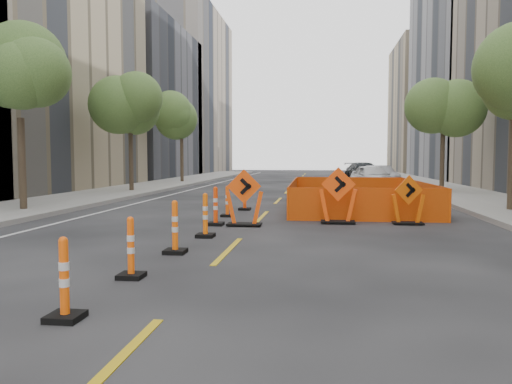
# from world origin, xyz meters

# --- Properties ---
(ground_plane) EXTENTS (140.00, 140.00, 0.00)m
(ground_plane) POSITION_xyz_m (0.00, 0.00, 0.00)
(ground_plane) COLOR black
(sidewalk_left) EXTENTS (4.00, 90.00, 0.15)m
(sidewalk_left) POSITION_xyz_m (-9.00, 12.00, 0.07)
(sidewalk_left) COLOR gray
(sidewalk_left) RESTS_ON ground
(bld_left_d) EXTENTS (12.00, 16.00, 14.00)m
(bld_left_d) POSITION_xyz_m (-17.00, 39.20, 7.00)
(bld_left_d) COLOR #4C4C51
(bld_left_d) RESTS_ON ground
(bld_left_e) EXTENTS (12.00, 20.00, 20.00)m
(bld_left_e) POSITION_xyz_m (-17.00, 55.60, 10.00)
(bld_left_e) COLOR gray
(bld_left_e) RESTS_ON ground
(bld_right_d) EXTENTS (12.00, 18.00, 20.00)m
(bld_right_d) POSITION_xyz_m (17.00, 40.20, 10.00)
(bld_right_d) COLOR gray
(bld_right_d) RESTS_ON ground
(bld_right_e) EXTENTS (12.00, 14.00, 16.00)m
(bld_right_e) POSITION_xyz_m (17.00, 58.60, 8.00)
(bld_right_e) COLOR tan
(bld_right_e) RESTS_ON ground
(tree_l_b) EXTENTS (2.80, 2.80, 5.95)m
(tree_l_b) POSITION_xyz_m (-8.40, 10.00, 4.53)
(tree_l_b) COLOR #382B1E
(tree_l_b) RESTS_ON ground
(tree_l_c) EXTENTS (2.80, 2.80, 5.95)m
(tree_l_c) POSITION_xyz_m (-8.40, 20.00, 4.53)
(tree_l_c) COLOR #382B1E
(tree_l_c) RESTS_ON ground
(tree_l_d) EXTENTS (2.80, 2.80, 5.95)m
(tree_l_d) POSITION_xyz_m (-8.40, 30.00, 4.53)
(tree_l_d) COLOR #382B1E
(tree_l_d) RESTS_ON ground
(tree_r_c) EXTENTS (2.80, 2.80, 5.95)m
(tree_r_c) POSITION_xyz_m (8.40, 22.00, 4.53)
(tree_r_c) COLOR #382B1E
(tree_r_c) RESTS_ON ground
(channelizer_2) EXTENTS (0.40, 0.40, 1.01)m
(channelizer_2) POSITION_xyz_m (-1.11, -0.63, 0.50)
(channelizer_2) COLOR #F6560A
(channelizer_2) RESTS_ON ground
(channelizer_3) EXTENTS (0.39, 0.39, 1.00)m
(channelizer_3) POSITION_xyz_m (-1.11, 1.46, 0.50)
(channelizer_3) COLOR #FF570A
(channelizer_3) RESTS_ON ground
(channelizer_4) EXTENTS (0.43, 0.43, 1.08)m
(channelizer_4) POSITION_xyz_m (-1.01, 3.55, 0.54)
(channelizer_4) COLOR #FF5D0A
(channelizer_4) RESTS_ON ground
(channelizer_5) EXTENTS (0.43, 0.43, 1.08)m
(channelizer_5) POSITION_xyz_m (-0.88, 5.64, 0.54)
(channelizer_5) COLOR #FF650A
(channelizer_5) RESTS_ON ground
(channelizer_6) EXTENTS (0.44, 0.44, 1.11)m
(channelizer_6) POSITION_xyz_m (-1.07, 7.73, 0.56)
(channelizer_6) COLOR #F7410A
(channelizer_6) RESTS_ON ground
(channelizer_7) EXTENTS (0.40, 0.40, 1.01)m
(channelizer_7) POSITION_xyz_m (-1.13, 9.83, 0.51)
(channelizer_7) COLOR #FF530A
(channelizer_7) RESTS_ON ground
(channelizer_8) EXTENTS (0.43, 0.43, 1.09)m
(channelizer_8) POSITION_xyz_m (-0.88, 11.92, 0.55)
(channelizer_8) COLOR #EF3D0A
(channelizer_8) RESTS_ON ground
(chevron_sign_left) EXTENTS (1.19, 0.87, 1.61)m
(chevron_sign_left) POSITION_xyz_m (-0.24, 7.73, 0.80)
(chevron_sign_left) COLOR #FF4B0A
(chevron_sign_left) RESTS_ON ground
(chevron_sign_center) EXTENTS (1.22, 0.89, 1.65)m
(chevron_sign_center) POSITION_xyz_m (2.40, 8.60, 0.83)
(chevron_sign_center) COLOR #FF470A
(chevron_sign_center) RESTS_ON ground
(chevron_sign_right) EXTENTS (1.08, 0.84, 1.43)m
(chevron_sign_right) POSITION_xyz_m (4.41, 8.64, 0.72)
(chevron_sign_right) COLOR #DB5209
(chevron_sign_right) RESTS_ON ground
(safety_fence) EXTENTS (4.94, 8.26, 1.02)m
(safety_fence) POSITION_xyz_m (3.24, 13.22, 0.51)
(safety_fence) COLOR #FE5D0D
(safety_fence) RESTS_ON ground
(parked_car_near) EXTENTS (2.61, 4.76, 1.54)m
(parked_car_near) POSITION_xyz_m (4.87, 23.65, 0.77)
(parked_car_near) COLOR silver
(parked_car_near) RESTS_ON ground
(parked_car_mid) EXTENTS (2.41, 4.41, 1.38)m
(parked_car_mid) POSITION_xyz_m (5.91, 29.03, 0.69)
(parked_car_mid) COLOR #A3A3A8
(parked_car_mid) RESTS_ON ground
(parked_car_far) EXTENTS (3.18, 5.61, 1.53)m
(parked_car_far) POSITION_xyz_m (5.26, 34.35, 0.77)
(parked_car_far) COLOR black
(parked_car_far) RESTS_ON ground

